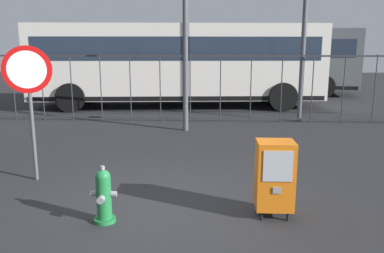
# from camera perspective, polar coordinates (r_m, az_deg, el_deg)

# --- Properties ---
(ground_plane) EXTENTS (60.00, 60.00, 0.00)m
(ground_plane) POSITION_cam_1_polar(r_m,az_deg,el_deg) (5.62, -3.71, -11.49)
(ground_plane) COLOR #262628
(fire_hydrant) EXTENTS (0.33, 0.32, 0.75)m
(fire_hydrant) POSITION_cam_1_polar(r_m,az_deg,el_deg) (5.12, -12.85, -9.92)
(fire_hydrant) COLOR #1E7238
(fire_hydrant) RESTS_ON ground_plane
(newspaper_box_primary) EXTENTS (0.48, 0.42, 1.02)m
(newspaper_box_primary) POSITION_cam_1_polar(r_m,az_deg,el_deg) (5.20, 12.05, -6.98)
(newspaper_box_primary) COLOR black
(newspaper_box_primary) RESTS_ON ground_plane
(stop_sign) EXTENTS (0.71, 0.31, 2.23)m
(stop_sign) POSITION_cam_1_polar(r_m,az_deg,el_deg) (6.81, -22.88, 5.62)
(stop_sign) COLOR #4C4F54
(stop_sign) RESTS_ON ground_plane
(fence_barrier) EXTENTS (18.03, 0.04, 2.00)m
(fence_barrier) POSITION_cam_1_polar(r_m,az_deg,el_deg) (11.62, -0.27, 5.73)
(fence_barrier) COLOR #2D2D33
(fence_barrier) RESTS_ON ground_plane
(bus_near) EXTENTS (10.66, 3.41, 3.00)m
(bus_near) POSITION_cam_1_polar(r_m,az_deg,el_deg) (14.60, -2.15, 9.64)
(bus_near) COLOR beige
(bus_near) RESTS_ON ground_plane
(bus_far) EXTENTS (10.72, 3.76, 3.00)m
(bus_far) POSITION_cam_1_polar(r_m,az_deg,el_deg) (19.07, 7.25, 10.01)
(bus_far) COLOR #4C5156
(bus_far) RESTS_ON ground_plane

